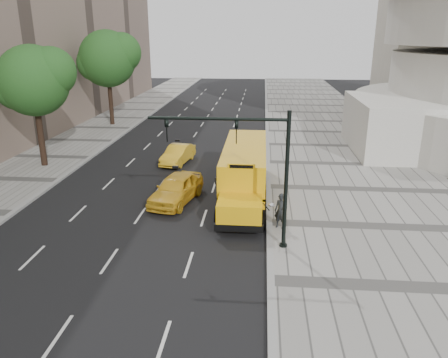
# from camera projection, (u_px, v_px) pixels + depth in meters

# --- Properties ---
(ground) EXTENTS (140.00, 140.00, 0.00)m
(ground) POSITION_uv_depth(u_px,v_px,m) (176.00, 186.00, 28.39)
(ground) COLOR black
(ground) RESTS_ON ground
(sidewalk_museum) EXTENTS (12.00, 140.00, 0.15)m
(sidewalk_museum) POSITION_uv_depth(u_px,v_px,m) (364.00, 190.00, 27.37)
(sidewalk_museum) COLOR gray
(sidewalk_museum) RESTS_ON ground
(sidewalk_far) EXTENTS (6.00, 140.00, 0.15)m
(sidewalk_far) POSITION_uv_depth(u_px,v_px,m) (14.00, 180.00, 29.28)
(sidewalk_far) COLOR gray
(sidewalk_far) RESTS_ON ground
(curb_museum) EXTENTS (0.30, 140.00, 0.15)m
(curb_museum) POSITION_uv_depth(u_px,v_px,m) (268.00, 187.00, 27.87)
(curb_museum) COLOR gray
(curb_museum) RESTS_ON ground
(curb_far) EXTENTS (0.30, 140.00, 0.15)m
(curb_far) POSITION_uv_depth(u_px,v_px,m) (57.00, 181.00, 29.03)
(curb_far) COLOR gray
(curb_far) RESTS_ON ground
(tree_b) EXTENTS (5.55, 4.94, 8.75)m
(tree_b) POSITION_uv_depth(u_px,v_px,m) (34.00, 80.00, 30.36)
(tree_b) COLOR black
(tree_b) RESTS_ON ground
(tree_c) EXTENTS (6.47, 5.75, 9.81)m
(tree_c) POSITION_uv_depth(u_px,v_px,m) (108.00, 58.00, 44.60)
(tree_c) COLOR black
(tree_c) RESTS_ON ground
(school_bus) EXTENTS (2.96, 11.56, 3.19)m
(school_bus) POSITION_uv_depth(u_px,v_px,m) (245.00, 167.00, 26.32)
(school_bus) COLOR #EEAE0D
(school_bus) RESTS_ON ground
(taxi_near) EXTENTS (2.97, 5.15, 1.65)m
(taxi_near) POSITION_uv_depth(u_px,v_px,m) (176.00, 189.00, 25.43)
(taxi_near) COLOR gold
(taxi_near) RESTS_ON ground
(taxi_far) EXTENTS (2.17, 4.37, 1.38)m
(taxi_far) POSITION_uv_depth(u_px,v_px,m) (178.00, 154.00, 33.10)
(taxi_far) COLOR gold
(taxi_far) RESTS_ON ground
(pedestrian) EXTENTS (0.78, 0.67, 1.80)m
(pedestrian) POSITION_uv_depth(u_px,v_px,m) (281.00, 211.00, 21.66)
(pedestrian) COLOR black
(pedestrian) RESTS_ON sidewalk_museum
(traffic_signal) EXTENTS (6.18, 0.36, 6.40)m
(traffic_signal) POSITION_uv_depth(u_px,v_px,m) (254.00, 163.00, 18.90)
(traffic_signal) COLOR black
(traffic_signal) RESTS_ON ground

